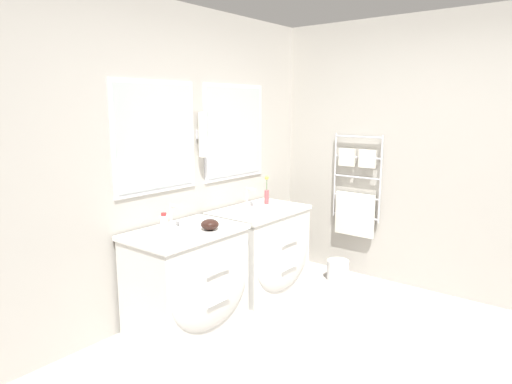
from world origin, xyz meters
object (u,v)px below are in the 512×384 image
Objects in this scene: vanity_right at (263,249)px; amenity_bowl at (210,224)px; waste_bin at (338,269)px; vanity_left at (189,278)px; toiletry_bottle at (164,228)px; flower_vase at (267,193)px.

amenity_bowl is at bearing -172.35° from vanity_right.
vanity_right is 4.09× the size of waste_bin.
vanity_right is at bearing 0.00° from vanity_left.
amenity_bowl is at bearing 167.37° from waste_bin.
toiletry_bottle is 1.45× the size of amenity_bowl.
vanity_right is 1.35m from toiletry_bottle.
amenity_bowl is 1.72m from waste_bin.
toiletry_bottle is 0.74× the size of flower_vase.
flower_vase is at bearing 5.78° from vanity_left.
vanity_left is 4.37× the size of toiletry_bottle.
amenity_bowl is at bearing -40.78° from vanity_left.
vanity_left is 1.00× the size of vanity_right.
toiletry_bottle is 2.13m from waste_bin.
amenity_bowl reaches higher than waste_bin.
amenity_bowl is (0.13, -0.11, 0.44)m from vanity_left.
toiletry_bottle reaches higher than vanity_left.
waste_bin is at bearing -11.43° from toiletry_bottle.
vanity_left is 0.47m from amenity_bowl.
waste_bin is (0.46, -0.57, -0.80)m from flower_vase.
vanity_right reaches higher than waste_bin.
waste_bin is at bearing -12.63° from amenity_bowl.
flower_vase reaches higher than waste_bin.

